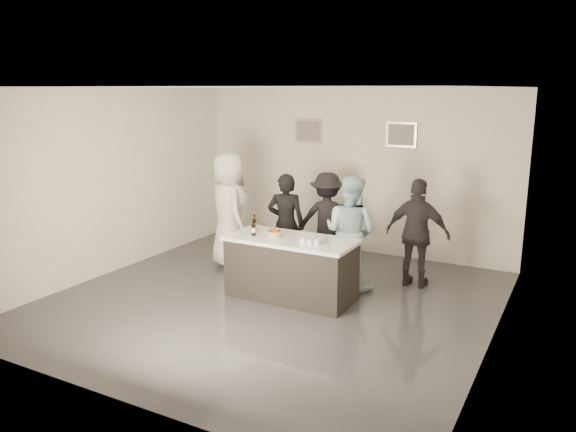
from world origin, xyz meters
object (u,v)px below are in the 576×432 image
Objects in this scene: person_guest_right at (418,233)px; cake at (274,235)px; person_main_black at (286,224)px; beer_bottle_a at (254,222)px; person_guest_back at (327,219)px; bar_counter at (291,268)px; person_main_blue at (350,232)px; beer_bottle_b at (253,227)px; person_guest_left at (229,210)px.

cake is at bearing 41.38° from person_guest_right.
person_guest_right is (1.69, 1.43, -0.10)m from cake.
cake is 0.13× the size of person_main_black.
beer_bottle_a is 0.16× the size of person_main_black.
person_main_black is 0.99× the size of person_guest_right.
person_guest_back is at bearing -11.59° from person_guest_right.
bar_counter is 1.16× the size of person_guest_back.
person_guest_back is at bearing 97.58° from bar_counter.
bar_counter is 1.23m from person_main_black.
person_guest_back is at bearing 89.84° from cake.
person_main_black is 1.19m from person_main_blue.
bar_counter is 1.79m from person_guest_back.
person_guest_back reaches higher than beer_bottle_b.
beer_bottle_a reaches higher than cake.
beer_bottle_a is (-0.44, 0.17, 0.09)m from cake.
person_guest_right is 1.05× the size of person_guest_back.
person_guest_back is (0.31, 1.88, -0.23)m from beer_bottle_b.
person_main_blue is at bearing 152.20° from person_main_black.
person_main_blue reaches higher than person_guest_back.
person_guest_back is at bearing 80.48° from beer_bottle_b.
person_main_black is at bearing 122.31° from bar_counter.
beer_bottle_a is at bearing 158.97° from cake.
person_guest_left reaches higher than beer_bottle_a.
person_main_black is 0.85× the size of person_guest_left.
person_guest_back reaches higher than bar_counter.
bar_counter is 1.08× the size of person_main_blue.
person_main_black is at bearing 0.56° from person_main_blue.
person_guest_right is at bearing 30.55° from beer_bottle_a.
person_guest_right is (0.90, 0.51, -0.03)m from person_main_blue.
beer_bottle_a is 0.13× the size of person_guest_left.
beer_bottle_b is (-0.55, -0.14, 0.58)m from bar_counter.
beer_bottle_b is (0.13, -0.24, 0.00)m from beer_bottle_a.
beer_bottle_a is at bearing 65.33° from person_main_black.
cake is 0.85× the size of beer_bottle_a.
beer_bottle_a is 1.45m from person_main_blue.
person_main_black is 0.85m from person_guest_back.
person_guest_left reaches higher than bar_counter.
beer_bottle_a is 1.00× the size of beer_bottle_b.
person_guest_back is (-0.23, 1.74, 0.35)m from bar_counter.
cake is 0.13× the size of person_guest_right.
person_guest_right is 1.72m from person_guest_back.
beer_bottle_b is at bearing -166.05° from bar_counter.
person_main_blue is at bearing 30.71° from person_guest_right.
beer_bottle_b is 1.92m from person_guest_back.
person_main_black is at bearing 94.03° from beer_bottle_b.
person_guest_left is at bearing 142.06° from beer_bottle_a.
person_main_black is 0.96× the size of person_main_blue.
beer_bottle_b is 0.13× the size of person_guest_left.
person_guest_back is at bearing -138.85° from person_main_black.
person_guest_left is 1.16× the size of person_guest_right.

